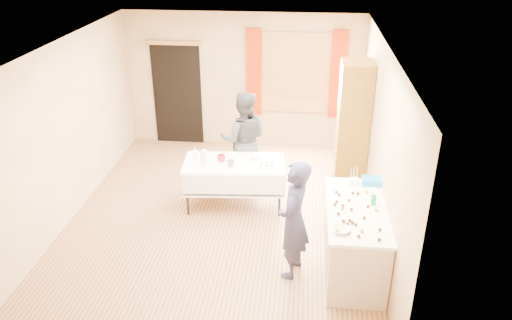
# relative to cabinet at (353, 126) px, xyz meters

# --- Properties ---
(floor) EXTENTS (4.50, 5.50, 0.02)m
(floor) POSITION_rel_cabinet_xyz_m (-1.99, -1.27, -1.07)
(floor) COLOR #9E7047
(floor) RESTS_ON ground
(ceiling) EXTENTS (4.50, 5.50, 0.02)m
(ceiling) POSITION_rel_cabinet_xyz_m (-1.99, -1.27, 1.55)
(ceiling) COLOR white
(ceiling) RESTS_ON floor
(wall_back) EXTENTS (4.50, 0.02, 2.60)m
(wall_back) POSITION_rel_cabinet_xyz_m (-1.99, 1.49, 0.24)
(wall_back) COLOR tan
(wall_back) RESTS_ON floor
(wall_front) EXTENTS (4.50, 0.02, 2.60)m
(wall_front) POSITION_rel_cabinet_xyz_m (-1.99, -4.03, 0.24)
(wall_front) COLOR tan
(wall_front) RESTS_ON floor
(wall_left) EXTENTS (0.02, 5.50, 2.60)m
(wall_left) POSITION_rel_cabinet_xyz_m (-4.25, -1.27, 0.24)
(wall_left) COLOR tan
(wall_left) RESTS_ON floor
(wall_right) EXTENTS (0.02, 5.50, 2.60)m
(wall_right) POSITION_rel_cabinet_xyz_m (0.27, -1.27, 0.24)
(wall_right) COLOR tan
(wall_right) RESTS_ON floor
(window_frame) EXTENTS (1.32, 0.06, 1.52)m
(window_frame) POSITION_rel_cabinet_xyz_m (-0.99, 1.45, 0.44)
(window_frame) COLOR olive
(window_frame) RESTS_ON wall_back
(window_pane) EXTENTS (1.20, 0.02, 1.40)m
(window_pane) POSITION_rel_cabinet_xyz_m (-0.99, 1.43, 0.44)
(window_pane) COLOR white
(window_pane) RESTS_ON wall_back
(curtain_left) EXTENTS (0.28, 0.06, 1.65)m
(curtain_left) POSITION_rel_cabinet_xyz_m (-1.77, 1.40, 0.44)
(curtain_left) COLOR #972405
(curtain_left) RESTS_ON wall_back
(curtain_right) EXTENTS (0.28, 0.06, 1.65)m
(curtain_right) POSITION_rel_cabinet_xyz_m (-0.21, 1.40, 0.44)
(curtain_right) COLOR #972405
(curtain_right) RESTS_ON wall_back
(doorway) EXTENTS (0.95, 0.04, 2.00)m
(doorway) POSITION_rel_cabinet_xyz_m (-3.29, 1.46, -0.06)
(doorway) COLOR black
(doorway) RESTS_ON floor
(door_lintel) EXTENTS (1.05, 0.06, 0.08)m
(door_lintel) POSITION_rel_cabinet_xyz_m (-3.29, 1.43, 0.96)
(door_lintel) COLOR olive
(door_lintel) RESTS_ON wall_back
(cabinet) EXTENTS (0.50, 0.60, 2.12)m
(cabinet) POSITION_rel_cabinet_xyz_m (0.00, 0.00, 0.00)
(cabinet) COLOR brown
(cabinet) RESTS_ON floor
(counter) EXTENTS (0.75, 1.59, 0.91)m
(counter) POSITION_rel_cabinet_xyz_m (-0.10, -2.37, -0.61)
(counter) COLOR #B9A593
(counter) RESTS_ON floor
(party_table) EXTENTS (1.61, 0.92, 0.75)m
(party_table) POSITION_rel_cabinet_xyz_m (-1.84, -0.92, -0.61)
(party_table) COLOR black
(party_table) RESTS_ON floor
(chair) EXTENTS (0.47, 0.47, 0.94)m
(chair) POSITION_rel_cabinet_xyz_m (-1.85, -0.06, -0.78)
(chair) COLOR black
(chair) RESTS_ON floor
(girl) EXTENTS (0.75, 0.64, 1.57)m
(girl) POSITION_rel_cabinet_xyz_m (-0.87, -2.51, -0.27)
(girl) COLOR #20203F
(girl) RESTS_ON floor
(woman) EXTENTS (0.89, 0.74, 1.65)m
(woman) POSITION_rel_cabinet_xyz_m (-1.77, -0.24, -0.23)
(woman) COLOR black
(woman) RESTS_ON floor
(soda_can) EXTENTS (0.08, 0.08, 0.12)m
(soda_can) POSITION_rel_cabinet_xyz_m (0.10, -2.25, -0.09)
(soda_can) COLOR #0D7F27
(soda_can) RESTS_ON counter
(mixing_bowl) EXTENTS (0.21, 0.21, 0.05)m
(mixing_bowl) POSITION_rel_cabinet_xyz_m (-0.33, -2.90, -0.12)
(mixing_bowl) COLOR white
(mixing_bowl) RESTS_ON counter
(foam_block) EXTENTS (0.17, 0.14, 0.08)m
(foam_block) POSITION_rel_cabinet_xyz_m (-0.11, -1.75, -0.11)
(foam_block) COLOR white
(foam_block) RESTS_ON counter
(blue_basket) EXTENTS (0.31, 0.21, 0.08)m
(blue_basket) POSITION_rel_cabinet_xyz_m (0.16, -1.71, -0.11)
(blue_basket) COLOR #1076B9
(blue_basket) RESTS_ON counter
(pitcher) EXTENTS (0.14, 0.14, 0.22)m
(pitcher) POSITION_rel_cabinet_xyz_m (-2.27, -1.06, -0.20)
(pitcher) COLOR silver
(pitcher) RESTS_ON party_table
(cup_red) EXTENTS (0.17, 0.17, 0.10)m
(cup_red) POSITION_rel_cabinet_xyz_m (-2.04, -0.90, -0.26)
(cup_red) COLOR red
(cup_red) RESTS_ON party_table
(cup_rainbow) EXTENTS (0.16, 0.16, 0.10)m
(cup_rainbow) POSITION_rel_cabinet_xyz_m (-1.86, -1.07, -0.26)
(cup_rainbow) COLOR red
(cup_rainbow) RESTS_ON party_table
(small_bowl) EXTENTS (0.25, 0.25, 0.05)m
(small_bowl) POSITION_rel_cabinet_xyz_m (-1.52, -0.77, -0.28)
(small_bowl) COLOR white
(small_bowl) RESTS_ON party_table
(pastry_tray) EXTENTS (0.30, 0.22, 0.02)m
(pastry_tray) POSITION_rel_cabinet_xyz_m (-1.33, -1.00, -0.30)
(pastry_tray) COLOR white
(pastry_tray) RESTS_ON party_table
(bottle) EXTENTS (0.08, 0.08, 0.16)m
(bottle) POSITION_rel_cabinet_xyz_m (-2.46, -0.81, -0.23)
(bottle) COLOR white
(bottle) RESTS_ON party_table
(cake_balls) EXTENTS (0.53, 1.10, 0.04)m
(cake_balls) POSITION_rel_cabinet_xyz_m (-0.17, -2.51, -0.13)
(cake_balls) COLOR #3F2314
(cake_balls) RESTS_ON counter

